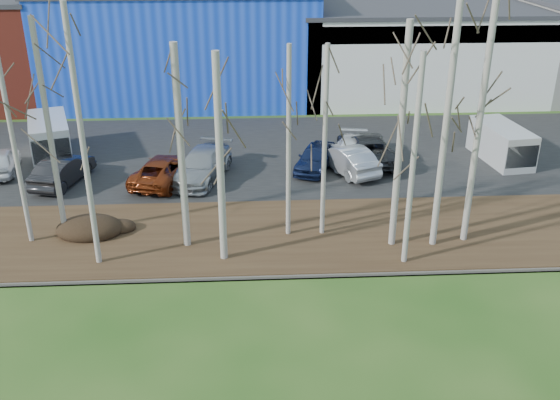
{
  "coord_description": "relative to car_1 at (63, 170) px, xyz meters",
  "views": [
    {
      "loc": [
        -1.24,
        -10.21,
        13.1
      ],
      "look_at": [
        0.0,
        12.93,
        2.5
      ],
      "focal_mm": 40.0,
      "sensor_mm": 36.0,
      "label": 1
    }
  ],
  "objects": [
    {
      "name": "car_2",
      "position": [
        5.26,
        -0.11,
        -0.05
      ],
      "size": [
        3.52,
        5.34,
        1.36
      ],
      "primitive_type": "imported",
      "rotation": [
        0.0,
        0.0,
        2.86
      ],
      "color": "maroon",
      "rests_on": "parking_lot"
    },
    {
      "name": "birch_3",
      "position": [
        3.58,
        -8.46,
        4.44
      ],
      "size": [
        0.22,
        0.22,
        10.31
      ],
      "color": "#B5AFA4",
      "rests_on": "far_bank"
    },
    {
      "name": "van_white",
      "position": [
        24.41,
        2.03,
        0.29
      ],
      "size": [
        2.51,
        4.85,
        2.03
      ],
      "rotation": [
        0.0,
        0.0,
        0.13
      ],
      "color": "silver",
      "rests_on": "parking_lot"
    },
    {
      "name": "birch_10",
      "position": [
        13.02,
        -6.37,
        3.47
      ],
      "size": [
        0.2,
        0.2,
        8.39
      ],
      "color": "#B5AFA4",
      "rests_on": "far_bank"
    },
    {
      "name": "birch_5",
      "position": [
        11.5,
        -6.37,
        3.47
      ],
      "size": [
        0.2,
        0.2,
        8.39
      ],
      "color": "#B5AFA4",
      "rests_on": "far_bank"
    },
    {
      "name": "car_7",
      "position": [
        15.76,
        2.28,
        -0.06
      ],
      "size": [
        2.76,
        4.93,
        1.35
      ],
      "primitive_type": "imported",
      "rotation": [
        0.0,
        0.0,
        -0.2
      ],
      "color": "white",
      "rests_on": "parking_lot"
    },
    {
      "name": "car_3",
      "position": [
        7.3,
        0.27,
        0.04
      ],
      "size": [
        3.6,
        5.74,
        1.55
      ],
      "primitive_type": "imported",
      "rotation": [
        0.0,
        0.0,
        -0.29
      ],
      "color": "#93959A",
      "rests_on": "parking_lot"
    },
    {
      "name": "car_6",
      "position": [
        16.57,
        2.4,
        0.07
      ],
      "size": [
        2.93,
        5.86,
        1.59
      ],
      "primitive_type": "imported",
      "rotation": [
        0.0,
        0.0,
        3.19
      ],
      "color": "#262628",
      "rests_on": "parking_lot"
    },
    {
      "name": "birch_1",
      "position": [
        0.24,
        -6.43,
        5.18
      ],
      "size": [
        0.2,
        0.2,
        11.81
      ],
      "color": "#B5AFA4",
      "rests_on": "far_bank"
    },
    {
      "name": "birch_7",
      "position": [
        15.92,
        -7.55,
        4.01
      ],
      "size": [
        0.28,
        0.28,
        9.46
      ],
      "color": "#B5AFA4",
      "rests_on": "far_bank"
    },
    {
      "name": "birch_6",
      "position": [
        16.1,
        -9.07,
        3.58
      ],
      "size": [
        0.22,
        0.22,
        8.6
      ],
      "color": "#B5AFA4",
      "rests_on": "far_bank"
    },
    {
      "name": "birch_4",
      "position": [
        8.7,
        -8.4,
        3.55
      ],
      "size": [
        0.3,
        0.3,
        8.54
      ],
      "color": "#B5AFA4",
      "rests_on": "far_bank"
    },
    {
      "name": "river",
      "position": [
        11.05,
        -13.65,
        -0.87
      ],
      "size": [
        80.0,
        8.0,
        0.9
      ],
      "primitive_type": null,
      "color": "black",
      "rests_on": "ground"
    },
    {
      "name": "building_white",
      "position": [
        23.05,
        18.14,
        2.54
      ],
      "size": [
        18.36,
        12.24,
        6.8
      ],
      "color": "white",
      "rests_on": "ground"
    },
    {
      "name": "car_1",
      "position": [
        0.0,
        0.0,
        0.0
      ],
      "size": [
        2.65,
        4.69,
        1.46
      ],
      "primitive_type": "imported",
      "rotation": [
        0.0,
        0.0,
        2.88
      ],
      "color": "black",
      "rests_on": "parking_lot"
    },
    {
      "name": "car_5",
      "position": [
        15.25,
        0.85,
        0.03
      ],
      "size": [
        3.25,
        4.87,
        1.52
      ],
      "primitive_type": "imported",
      "rotation": [
        0.0,
        0.0,
        3.54
      ],
      "color": "#BBBBBD",
      "rests_on": "parking_lot"
    },
    {
      "name": "birch_2",
      "position": [
        7.08,
        -7.17,
        3.6
      ],
      "size": [
        0.31,
        0.31,
        8.64
      ],
      "color": "#B5AFA4",
      "rests_on": "far_bank"
    },
    {
      "name": "car_8",
      "position": [
        -3.82,
        1.73,
        -0.04
      ],
      "size": [
        2.36,
        4.3,
        1.39
      ],
      "primitive_type": "imported",
      "rotation": [
        0.0,
        0.0,
        3.33
      ],
      "color": "white",
      "rests_on": "parking_lot"
    },
    {
      "name": "building_blue",
      "position": [
        5.05,
        18.15,
        3.28
      ],
      "size": [
        20.4,
        12.24,
        8.3
      ],
      "color": "blue",
      "rests_on": "ground"
    },
    {
      "name": "birch_9",
      "position": [
        19.17,
        -7.31,
        5.02
      ],
      "size": [
        0.28,
        0.28,
        11.47
      ],
      "color": "#B5AFA4",
      "rests_on": "far_bank"
    },
    {
      "name": "birch_0",
      "position": [
        1.57,
        -5.89,
        4.01
      ],
      "size": [
        0.24,
        0.24,
        9.46
      ],
      "color": "#B5AFA4",
      "rests_on": "far_bank"
    },
    {
      "name": "parking_lot",
      "position": [
        11.05,
        4.15,
        -0.8
      ],
      "size": [
        80.0,
        14.0,
        0.14
      ],
      "primitive_type": "cube",
      "color": "black",
      "rests_on": "ground"
    },
    {
      "name": "birch_8",
      "position": [
        17.7,
        -7.65,
        4.43
      ],
      "size": [
        0.28,
        0.28,
        10.3
      ],
      "color": "#B5AFA4",
      "rests_on": "far_bank"
    },
    {
      "name": "dirt_mound",
      "position": [
        2.65,
        -5.89,
        -0.43
      ],
      "size": [
        2.97,
        2.1,
        0.58
      ],
      "primitive_type": "ellipsoid",
      "color": "black",
      "rests_on": "far_bank"
    },
    {
      "name": "far_bank_rocks",
      "position": [
        11.05,
        -9.55,
        -0.87
      ],
      "size": [
        80.0,
        0.8,
        0.46
      ],
      "primitive_type": null,
      "color": "#47423D",
      "rests_on": "ground"
    },
    {
      "name": "van_grey",
      "position": [
        -1.76,
        4.15,
        0.38
      ],
      "size": [
        3.57,
        5.48,
        2.22
      ],
      "rotation": [
        0.0,
        0.0,
        0.31
      ],
      "color": "silver",
      "rests_on": "parking_lot"
    },
    {
      "name": "car_4",
      "position": [
        13.53,
        1.26,
        -0.02
      ],
      "size": [
        3.08,
        4.49,
        1.42
      ],
      "primitive_type": "imported",
      "rotation": [
        0.0,
        0.0,
        -0.37
      ],
      "color": "#131E41",
      "rests_on": "parking_lot"
    },
    {
      "name": "far_bank",
      "position": [
        11.05,
        -6.35,
        -0.8
      ],
      "size": [
        80.0,
        7.0,
        0.15
      ],
      "primitive_type": "cube",
      "color": "#382616",
      "rests_on": "ground"
    }
  ]
}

